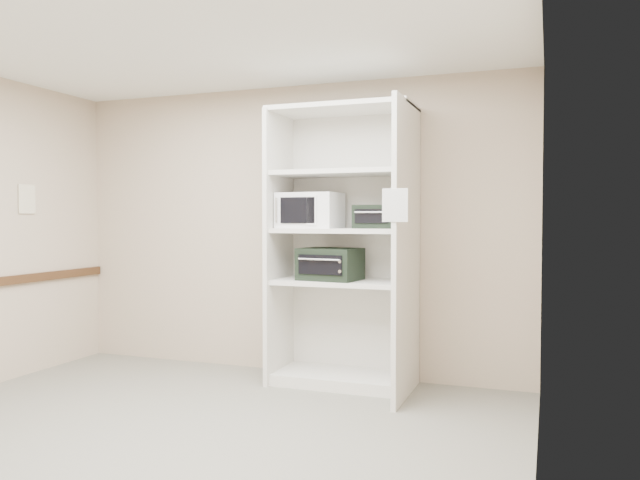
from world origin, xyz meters
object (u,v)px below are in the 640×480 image
(shelving_unit, at_px, (348,256))
(microwave, at_px, (310,210))
(toaster_oven_lower, at_px, (330,264))
(toaster_oven_upper, at_px, (376,217))

(shelving_unit, relative_size, microwave, 4.66)
(microwave, relative_size, toaster_oven_lower, 1.04)
(shelving_unit, distance_m, microwave, 0.53)
(microwave, height_order, toaster_oven_upper, microwave)
(microwave, distance_m, toaster_oven_upper, 0.59)
(toaster_oven_lower, bearing_deg, toaster_oven_upper, 18.98)
(microwave, bearing_deg, toaster_oven_lower, -10.72)
(toaster_oven_upper, bearing_deg, toaster_oven_lower, -167.64)
(microwave, bearing_deg, toaster_oven_upper, 5.40)
(microwave, xyz_separation_m, toaster_oven_lower, (0.20, -0.05, -0.47))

